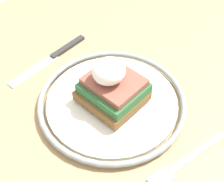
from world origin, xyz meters
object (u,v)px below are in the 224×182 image
fork (185,161)px  knife (55,56)px  plate (112,102)px  sandwich (112,86)px

fork → knife: knife is taller
fork → knife: bearing=-4.1°
plate → knife: size_ratio=1.35×
plate → sandwich: bearing=-64.1°
plate → knife: (0.17, -0.01, -0.01)m
sandwich → knife: size_ratio=0.52×
plate → sandwich: sandwich is taller
sandwich → fork: (-0.16, 0.01, -0.04)m
sandwich → fork: sandwich is taller
plate → fork: plate is taller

